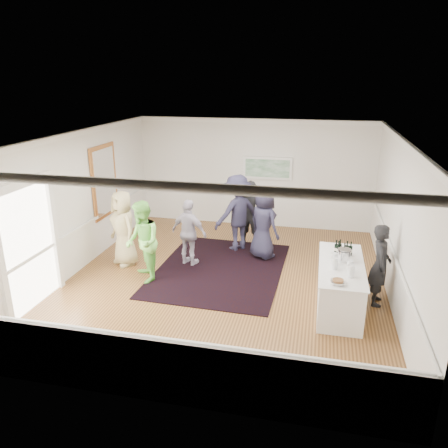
% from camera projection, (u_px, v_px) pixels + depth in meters
% --- Properties ---
extents(floor, '(8.00, 8.00, 0.00)m').
position_uv_depth(floor, '(225.00, 280.00, 9.83)').
color(floor, olive).
rests_on(floor, ground).
extents(ceiling, '(7.00, 8.00, 0.02)m').
position_uv_depth(ceiling, '(225.00, 136.00, 8.79)').
color(ceiling, white).
rests_on(ceiling, wall_back).
extents(wall_left, '(0.02, 8.00, 3.20)m').
position_uv_depth(wall_left, '(77.00, 202.00, 10.03)').
color(wall_left, white).
rests_on(wall_left, floor).
extents(wall_right, '(0.02, 8.00, 3.20)m').
position_uv_depth(wall_right, '(399.00, 223.00, 8.59)').
color(wall_right, white).
rests_on(wall_right, floor).
extents(wall_back, '(7.00, 0.02, 3.20)m').
position_uv_depth(wall_back, '(254.00, 173.00, 13.00)').
color(wall_back, white).
rests_on(wall_back, floor).
extents(wall_front, '(7.00, 0.02, 3.20)m').
position_uv_depth(wall_front, '(158.00, 302.00, 5.62)').
color(wall_front, white).
rests_on(wall_front, floor).
extents(wainscoting, '(7.00, 8.00, 1.00)m').
position_uv_depth(wainscoting, '(225.00, 259.00, 9.67)').
color(wainscoting, white).
rests_on(wainscoting, floor).
extents(mirror, '(0.05, 1.25, 1.85)m').
position_uv_depth(mirror, '(105.00, 181.00, 11.16)').
color(mirror, '#BB7237').
rests_on(mirror, wall_left).
extents(doorway, '(0.10, 1.78, 2.56)m').
position_uv_depth(doorway, '(28.00, 238.00, 8.32)').
color(doorway, white).
rests_on(doorway, wall_left).
extents(landscape_painting, '(1.44, 0.06, 0.66)m').
position_uv_depth(landscape_painting, '(267.00, 168.00, 12.81)').
color(landscape_painting, white).
rests_on(landscape_painting, wall_back).
extents(area_rug, '(2.98, 3.85, 0.02)m').
position_uv_depth(area_rug, '(220.00, 269.00, 10.35)').
color(area_rug, black).
rests_on(area_rug, floor).
extents(serving_table, '(0.86, 2.26, 0.91)m').
position_uv_depth(serving_table, '(340.00, 285.00, 8.57)').
color(serving_table, white).
rests_on(serving_table, floor).
extents(bartender, '(0.43, 0.63, 1.67)m').
position_uv_depth(bartender, '(380.00, 265.00, 8.57)').
color(bartender, black).
rests_on(bartender, floor).
extents(guest_tan, '(1.06, 1.01, 1.83)m').
position_uv_depth(guest_tan, '(123.00, 228.00, 10.39)').
color(guest_tan, tan).
rests_on(guest_tan, floor).
extents(guest_green, '(1.06, 1.12, 1.82)m').
position_uv_depth(guest_green, '(143.00, 242.00, 9.54)').
color(guest_green, '#7BD856').
rests_on(guest_green, floor).
extents(guest_lilac, '(1.03, 0.66, 1.62)m').
position_uv_depth(guest_lilac, '(189.00, 233.00, 10.39)').
color(guest_lilac, '#B1A9BD').
rests_on(guest_lilac, floor).
extents(guest_dark_a, '(1.44, 1.43, 1.99)m').
position_uv_depth(guest_dark_a, '(237.00, 213.00, 11.27)').
color(guest_dark_a, '#222137').
rests_on(guest_dark_a, floor).
extents(guest_dark_b, '(0.66, 0.45, 1.77)m').
position_uv_depth(guest_dark_b, '(250.00, 213.00, 11.66)').
color(guest_dark_b, black).
rests_on(guest_dark_b, floor).
extents(guest_navy, '(1.04, 0.99, 1.79)m').
position_uv_depth(guest_navy, '(264.00, 224.00, 10.78)').
color(guest_navy, '#222137').
rests_on(guest_navy, floor).
extents(wine_bottles, '(0.36, 0.24, 0.31)m').
position_uv_depth(wine_bottles, '(343.00, 247.00, 8.82)').
color(wine_bottles, black).
rests_on(wine_bottles, serving_table).
extents(juice_pitchers, '(0.40, 0.65, 0.24)m').
position_uv_depth(juice_pitchers, '(342.00, 264.00, 8.11)').
color(juice_pitchers, '#75AD3D').
rests_on(juice_pitchers, serving_table).
extents(ice_bucket, '(0.26, 0.26, 0.25)m').
position_uv_depth(ice_bucket, '(344.00, 255.00, 8.53)').
color(ice_bucket, silver).
rests_on(ice_bucket, serving_table).
extents(nut_bowl, '(0.28, 0.28, 0.08)m').
position_uv_depth(nut_bowl, '(338.00, 282.00, 7.61)').
color(nut_bowl, white).
rests_on(nut_bowl, serving_table).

